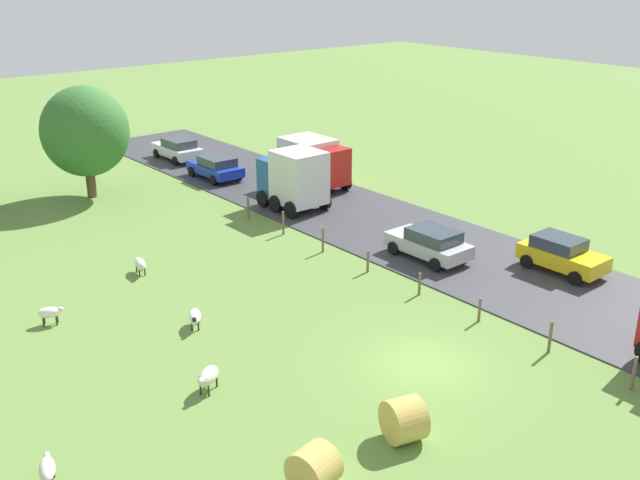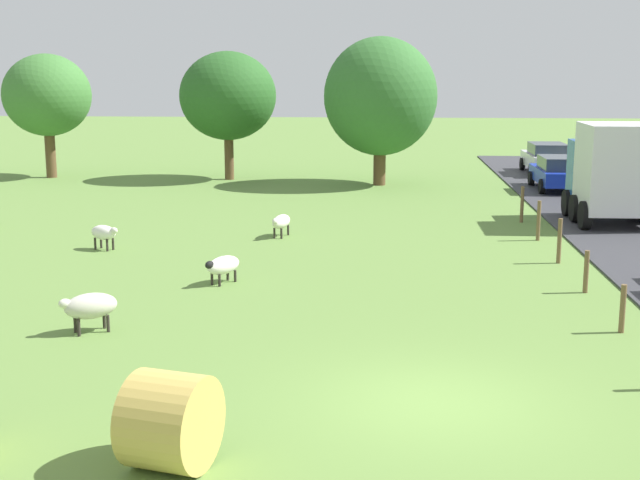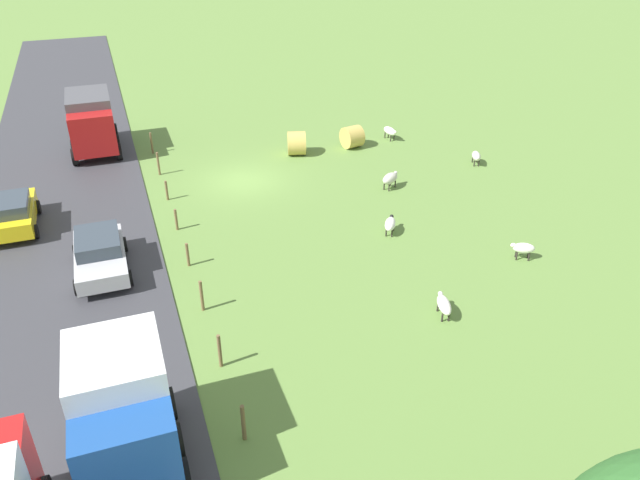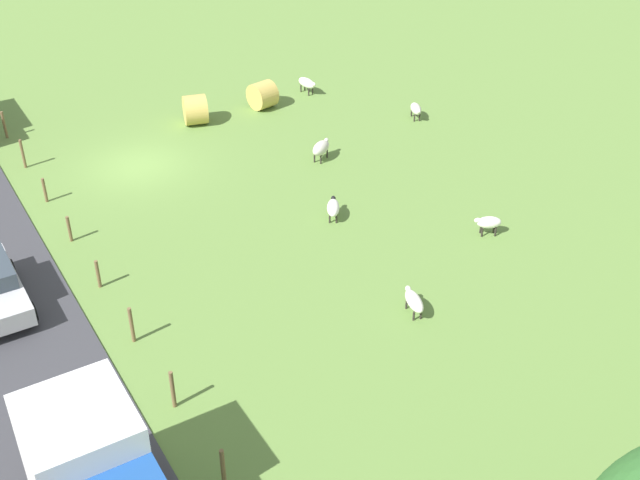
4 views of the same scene
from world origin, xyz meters
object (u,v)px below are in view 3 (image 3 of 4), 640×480
sheep_3 (390,178)px  hay_bale_1 (352,137)px  sheep_2 (444,305)px  sheep_1 (390,224)px  sheep_5 (390,131)px  truck_0 (92,122)px  hay_bale_0 (297,143)px  truck_1 (123,413)px  car_4 (12,213)px  sheep_6 (476,156)px  car_2 (100,254)px  sheep_4 (523,248)px

sheep_3 → hay_bale_1: hay_bale_1 is taller
sheep_2 → sheep_1: bearing=-97.3°
sheep_5 → truck_0: bearing=-13.4°
hay_bale_0 → sheep_2: bearing=91.0°
hay_bale_0 → truck_1: (11.02, 19.62, 1.18)m
hay_bale_0 → car_4: bearing=16.3°
sheep_3 → truck_0: size_ratio=0.26×
sheep_6 → truck_1: truck_1 is taller
hay_bale_1 → car_2: car_2 is taller
car_2 → sheep_3: bearing=-167.4°
sheep_3 → sheep_5: (-3.03, -6.42, -0.02)m
sheep_5 → hay_bale_0: hay_bale_0 is taller
truck_0 → sheep_5: bearing=166.6°
sheep_2 → car_4: (15.21, -12.29, 0.40)m
sheep_6 → truck_0: size_ratio=0.24×
truck_1 → sheep_3: bearing=-136.3°
truck_0 → truck_1: bearing=90.0°
sheep_3 → hay_bale_1: size_ratio=0.95×
sheep_1 → car_4: (16.01, -6.03, 0.42)m
truck_1 → hay_bale_1: bearing=-126.5°
sheep_1 → sheep_5: bearing=-115.2°
sheep_3 → hay_bale_0: 6.84m
hay_bale_0 → car_4: (14.91, 4.36, 0.21)m
sheep_4 → sheep_6: size_ratio=0.90×
hay_bale_1 → hay_bale_0: bearing=-0.5°
car_2 → sheep_1: bearing=175.1°
truck_1 → car_4: (3.89, -15.26, -0.98)m
sheep_5 → sheep_3: bearing=64.8°
sheep_5 → car_4: size_ratio=0.32×
hay_bale_1 → truck_1: truck_1 is taller
sheep_4 → car_2: size_ratio=0.25×
sheep_5 → car_2: bearing=28.9°
sheep_5 → car_4: 21.60m
sheep_3 → sheep_6: size_ratio=1.05×
sheep_4 → truck_1: size_ratio=0.27×
sheep_2 → truck_1: (11.32, 2.97, 1.37)m
sheep_5 → car_4: bearing=12.6°
hay_bale_1 → truck_0: 15.24m
sheep_2 → sheep_6: 14.70m
sheep_3 → truck_1: size_ratio=0.32×
sheep_1 → sheep_2: bearing=82.7°
sheep_4 → car_2: 17.48m
sheep_1 → sheep_6: size_ratio=1.01×
sheep_3 → sheep_4: size_ratio=1.17×
sheep_3 → sheep_5: size_ratio=0.96×
sheep_5 → sheep_2: bearing=71.0°
sheep_6 → hay_bale_0: size_ratio=0.85×
sheep_4 → sheep_6: bearing=-111.1°
sheep_6 → hay_bale_1: 7.37m
hay_bale_1 → truck_1: 24.40m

